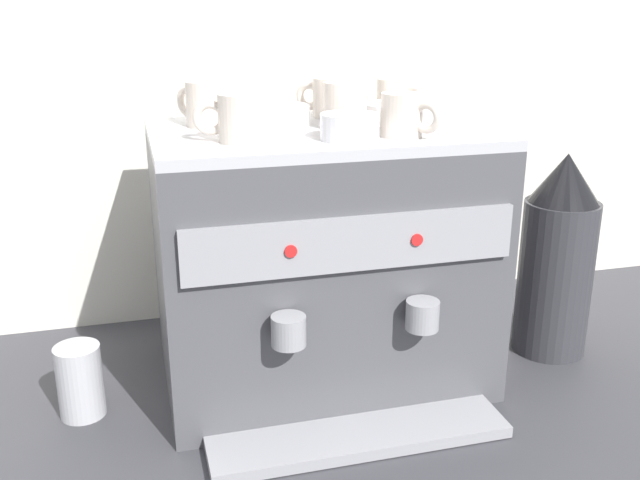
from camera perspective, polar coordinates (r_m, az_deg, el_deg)
The scene contains 14 objects.
ground_plane at distance 1.46m, azimuth 0.00°, elevation -10.37°, with size 4.00×4.00×0.00m, color #38383D.
tiled_backsplash_wall at distance 1.64m, azimuth -3.32°, elevation 10.61°, with size 2.80×0.03×0.96m, color silver.
espresso_machine at distance 1.36m, azimuth 0.05°, elevation -1.47°, with size 0.60×0.51×0.49m.
ceramic_cup_0 at distance 1.29m, azimuth 2.13°, elevation 10.65°, with size 0.11×0.09×0.08m.
ceramic_cup_1 at distance 1.17m, azimuth -6.45°, elevation 9.61°, with size 0.12×0.08×0.08m.
ceramic_cup_2 at distance 1.33m, azimuth -9.13°, elevation 10.64°, with size 0.09×0.11×0.08m.
ceramic_cup_3 at distance 1.22m, azimuth 6.68°, elevation 9.82°, with size 0.08×0.10×0.07m.
ceramic_cup_4 at distance 1.46m, azimuth 6.05°, elevation 11.26°, with size 0.08×0.10×0.07m.
ceramic_cup_5 at distance 1.42m, azimuth 0.91°, elevation 11.27°, with size 0.11×0.10×0.07m.
ceramic_bowl_0 at distance 1.19m, azimuth 2.37°, elevation 8.93°, with size 0.10×0.10×0.04m.
ceramic_bowl_1 at distance 1.36m, azimuth 5.60°, elevation 9.99°, with size 0.11×0.11×0.04m.
ceramic_bowl_2 at distance 1.33m, azimuth -3.52°, elevation 9.81°, with size 0.12×0.12×0.04m.
coffee_grinder at distance 1.55m, azimuth 18.31°, elevation -1.35°, with size 0.15×0.15×0.42m.
milk_pitcher at distance 1.36m, azimuth -18.52°, elevation -10.57°, with size 0.08×0.08×0.13m, color #B7B7BC.
Camera 1 is at (-0.33, -1.23, 0.71)m, focal length 40.30 mm.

